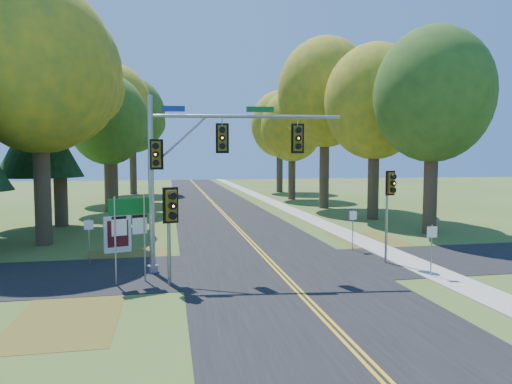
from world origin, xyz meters
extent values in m
plane|color=#3D571E|center=(0.00, 0.00, 0.00)|extent=(160.00, 160.00, 0.00)
cube|color=black|center=(0.00, 0.00, 0.01)|extent=(8.00, 160.00, 0.02)
cube|color=black|center=(0.00, 2.00, 0.01)|extent=(60.00, 6.00, 0.02)
cube|color=gold|center=(-0.10, 0.00, 0.03)|extent=(0.10, 160.00, 0.01)
cube|color=gold|center=(0.10, 0.00, 0.03)|extent=(0.10, 160.00, 0.01)
cube|color=#9E998E|center=(6.20, 0.00, 0.03)|extent=(1.60, 160.00, 0.06)
cube|color=brown|center=(-6.50, 4.00, 0.01)|extent=(4.00, 6.00, 0.00)
cube|color=brown|center=(6.80, 6.00, 0.01)|extent=(3.50, 8.00, 0.00)
cube|color=brown|center=(-7.50, -3.00, 0.01)|extent=(3.00, 5.00, 0.00)
cylinder|color=#38281C|center=(-11.20, 9.30, 3.38)|extent=(0.86, 0.86, 6.75)
ellipsoid|color=gold|center=(-11.20, 9.30, 9.55)|extent=(8.00, 8.00, 9.20)
sphere|color=gold|center=(-9.60, 10.50, 8.75)|extent=(4.80, 4.80, 4.80)
sphere|color=gold|center=(-12.60, 8.50, 10.35)|extent=(4.40, 4.40, 4.40)
cylinder|color=#38281C|center=(11.50, 8.70, 3.04)|extent=(0.83, 0.83, 6.08)
ellipsoid|color=#446820|center=(11.50, 8.70, 8.60)|extent=(7.20, 7.20, 8.28)
sphere|color=#446820|center=(12.94, 9.78, 7.88)|extent=(4.32, 4.32, 4.32)
sphere|color=#446820|center=(10.24, 7.98, 9.32)|extent=(3.96, 3.96, 3.96)
cylinder|color=#38281C|center=(-11.80, 16.20, 3.71)|extent=(0.89, 0.89, 7.42)
ellipsoid|color=gold|center=(-11.80, 16.20, 10.43)|extent=(8.60, 8.60, 9.89)
sphere|color=gold|center=(-10.08, 17.49, 9.57)|extent=(5.16, 5.16, 5.16)
sphere|color=gold|center=(-13.30, 15.34, 11.29)|extent=(4.73, 4.73, 4.73)
cylinder|color=#38281C|center=(10.90, 15.50, 3.15)|extent=(0.84, 0.84, 6.30)
ellipsoid|color=gold|center=(10.90, 15.50, 8.96)|extent=(7.60, 7.60, 8.74)
sphere|color=gold|center=(12.42, 16.64, 8.20)|extent=(4.56, 4.56, 4.56)
sphere|color=gold|center=(9.57, 14.74, 9.72)|extent=(4.18, 4.18, 4.18)
cylinder|color=#38281C|center=(-9.60, 24.40, 2.81)|extent=(0.81, 0.81, 5.62)
ellipsoid|color=#446820|center=(-9.60, 24.40, 8.00)|extent=(6.80, 6.80, 7.82)
sphere|color=#446820|center=(-8.24, 25.42, 7.33)|extent=(4.08, 4.08, 4.08)
sphere|color=#446820|center=(-10.79, 23.72, 8.69)|extent=(3.74, 3.74, 3.74)
cylinder|color=#38281C|center=(9.80, 23.60, 3.83)|extent=(0.90, 0.90, 7.65)
ellipsoid|color=gold|center=(9.80, 23.60, 10.73)|extent=(8.80, 8.80, 10.12)
sphere|color=gold|center=(11.56, 24.92, 9.85)|extent=(5.28, 5.28, 5.28)
sphere|color=gold|center=(8.26, 22.72, 11.61)|extent=(4.84, 4.84, 4.84)
cylinder|color=#38281C|center=(-10.20, 33.10, 3.49)|extent=(0.87, 0.87, 6.98)
ellipsoid|color=gold|center=(-10.20, 33.10, 9.85)|extent=(8.20, 8.20, 9.43)
sphere|color=gold|center=(-8.56, 34.33, 9.03)|extent=(4.92, 4.92, 4.92)
sphere|color=gold|center=(-11.63, 32.28, 10.67)|extent=(4.51, 4.51, 4.51)
cylinder|color=#38281C|center=(9.20, 32.80, 2.93)|extent=(0.82, 0.82, 5.85)
ellipsoid|color=gold|center=(9.20, 32.80, 8.30)|extent=(7.00, 7.00, 8.05)
sphere|color=gold|center=(10.60, 33.85, 7.60)|extent=(4.20, 4.20, 4.20)
sphere|color=gold|center=(7.97, 32.10, 9.00)|extent=(3.85, 3.85, 3.85)
cylinder|color=#38281C|center=(-9.00, 44.00, 3.60)|extent=(0.88, 0.88, 7.20)
ellipsoid|color=#446820|center=(-9.00, 44.00, 10.14)|extent=(8.40, 8.40, 9.66)
sphere|color=#446820|center=(-7.32, 45.26, 9.30)|extent=(5.04, 5.04, 5.04)
sphere|color=#446820|center=(-10.47, 43.16, 10.98)|extent=(4.62, 4.62, 4.62)
cylinder|color=#38281C|center=(10.40, 43.50, 3.26)|extent=(0.85, 0.85, 6.53)
ellipsoid|color=gold|center=(10.40, 43.50, 9.26)|extent=(7.80, 7.80, 8.97)
sphere|color=gold|center=(11.96, 44.67, 8.47)|extent=(4.68, 4.68, 4.68)
sphere|color=gold|center=(9.04, 42.72, 10.04)|extent=(4.29, 4.29, 4.29)
cylinder|color=#38281C|center=(-13.00, 16.00, 1.71)|extent=(0.50, 0.50, 3.42)
cone|color=black|center=(-13.00, 16.00, 6.15)|extent=(5.60, 5.60, 5.45)
cone|color=black|center=(-13.00, 16.00, 10.04)|extent=(4.57, 4.57, 5.45)
cone|color=black|center=(-13.00, 16.00, 13.94)|extent=(3.55, 3.55, 5.45)
cylinder|color=gray|center=(-5.18, 2.00, 3.63)|extent=(0.23, 0.23, 7.26)
cylinder|color=gray|center=(-5.18, 2.00, 0.16)|extent=(0.46, 0.46, 0.31)
cylinder|color=gray|center=(-1.32, 1.55, 6.43)|extent=(7.74, 1.04, 0.15)
cylinder|color=gray|center=(-4.05, 1.87, 5.39)|extent=(2.34, 0.36, 2.14)
cylinder|color=gray|center=(-2.30, 1.67, 6.24)|extent=(0.04, 0.04, 0.37)
cube|color=#72590C|center=(-2.30, 1.67, 5.54)|extent=(0.39, 0.35, 1.04)
cube|color=black|center=(-2.30, 1.67, 5.54)|extent=(0.54, 0.09, 1.22)
sphere|color=orange|center=(-2.33, 1.43, 5.54)|extent=(0.19, 0.19, 0.19)
cylinder|color=black|center=(-2.33, 1.43, 5.87)|extent=(0.27, 0.19, 0.25)
cylinder|color=black|center=(-2.33, 1.43, 5.54)|extent=(0.27, 0.19, 0.25)
cylinder|color=black|center=(-2.33, 1.43, 5.21)|extent=(0.27, 0.19, 0.25)
cylinder|color=gray|center=(0.79, 1.31, 6.24)|extent=(0.04, 0.04, 0.37)
cube|color=#72590C|center=(0.79, 1.31, 5.54)|extent=(0.39, 0.35, 1.04)
cube|color=black|center=(0.79, 1.31, 5.54)|extent=(0.54, 0.09, 1.22)
sphere|color=orange|center=(0.76, 1.07, 5.54)|extent=(0.19, 0.19, 0.19)
cylinder|color=black|center=(0.76, 1.07, 5.87)|extent=(0.27, 0.19, 0.25)
cylinder|color=black|center=(0.76, 1.07, 5.54)|extent=(0.27, 0.19, 0.25)
cylinder|color=black|center=(0.76, 1.07, 5.21)|extent=(0.27, 0.19, 0.25)
cube|color=#72590C|center=(-4.94, 1.82, 4.87)|extent=(0.39, 0.35, 1.04)
cube|color=black|center=(-4.94, 1.82, 4.87)|extent=(0.54, 0.09, 1.22)
sphere|color=orange|center=(-4.97, 1.58, 4.87)|extent=(0.19, 0.19, 0.19)
cylinder|color=black|center=(-4.97, 1.58, 5.21)|extent=(0.27, 0.19, 0.25)
cylinder|color=black|center=(-4.97, 1.58, 4.87)|extent=(0.27, 0.19, 0.25)
cylinder|color=black|center=(-4.97, 1.58, 4.54)|extent=(0.27, 0.19, 0.25)
cube|color=navy|center=(-4.26, 1.89, 6.72)|extent=(0.93, 0.15, 0.23)
cube|color=#0C5926|center=(-0.75, 1.49, 6.72)|extent=(1.14, 0.17, 0.23)
cylinder|color=gray|center=(5.10, 1.79, 2.04)|extent=(0.11, 0.11, 4.09)
cube|color=#72590C|center=(5.13, 1.59, 3.62)|extent=(0.36, 0.33, 0.93)
cube|color=black|center=(5.13, 1.59, 3.62)|extent=(0.48, 0.12, 1.10)
sphere|color=orange|center=(5.17, 1.38, 3.62)|extent=(0.17, 0.17, 0.17)
cylinder|color=black|center=(5.17, 1.38, 3.92)|extent=(0.25, 0.19, 0.22)
cylinder|color=black|center=(5.17, 1.38, 3.62)|extent=(0.25, 0.19, 0.22)
cylinder|color=black|center=(5.17, 1.38, 3.33)|extent=(0.25, 0.19, 0.22)
cylinder|color=gray|center=(-4.50, 0.00, 1.79)|extent=(0.13, 0.13, 3.58)
cube|color=#72590C|center=(-4.43, -0.24, 3.02)|extent=(0.46, 0.43, 1.12)
cube|color=black|center=(-4.43, -0.24, 3.02)|extent=(0.57, 0.20, 1.32)
sphere|color=orange|center=(-4.35, -0.48, 3.02)|extent=(0.20, 0.20, 0.20)
cylinder|color=black|center=(-4.35, -0.48, 3.38)|extent=(0.31, 0.25, 0.27)
cylinder|color=black|center=(-4.35, -0.48, 3.02)|extent=(0.31, 0.25, 0.27)
cylinder|color=black|center=(-4.35, -0.48, 2.66)|extent=(0.31, 0.25, 0.27)
cylinder|color=gray|center=(-6.45, 0.30, 1.66)|extent=(0.07, 0.07, 3.32)
cylinder|color=gray|center=(-5.42, 0.70, 1.66)|extent=(0.07, 0.07, 3.32)
cube|color=#0C591A|center=(-5.95, 0.53, 2.93)|extent=(1.46, 0.60, 0.61)
cube|color=silver|center=(-5.95, 0.53, 2.93)|extent=(1.24, 0.49, 0.09)
cube|color=silver|center=(-6.31, 0.39, 2.16)|extent=(0.53, 0.24, 0.61)
cube|color=black|center=(-6.31, 0.39, 2.52)|extent=(0.52, 0.21, 0.11)
cube|color=silver|center=(-5.59, 0.67, 2.16)|extent=(0.53, 0.24, 0.61)
cube|color=black|center=(-5.59, 0.67, 2.52)|extent=(0.52, 0.21, 0.11)
cube|color=white|center=(-7.04, 6.43, 0.92)|extent=(1.31, 0.59, 1.83)
cube|color=maroon|center=(-7.00, 6.33, 0.97)|extent=(0.97, 0.34, 1.32)
cube|color=white|center=(-7.52, 6.27, 0.15)|extent=(0.10, 0.10, 0.31)
cube|color=white|center=(-6.55, 6.59, 0.15)|extent=(0.10, 0.10, 0.31)
cylinder|color=gray|center=(4.70, 4.64, 1.05)|extent=(0.05, 0.05, 2.09)
cube|color=white|center=(4.70, 4.62, 1.81)|extent=(0.40, 0.09, 0.43)
cylinder|color=gray|center=(5.74, -0.77, 1.05)|extent=(0.05, 0.05, 2.10)
cube|color=silver|center=(5.74, -0.79, 1.81)|extent=(0.40, 0.09, 0.43)
cylinder|color=gray|center=(-8.00, 4.07, 1.02)|extent=(0.05, 0.05, 2.05)
cube|color=silver|center=(-8.00, 4.06, 1.77)|extent=(0.39, 0.04, 0.42)
camera|label=1|loc=(-4.47, -17.01, 4.77)|focal=32.00mm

